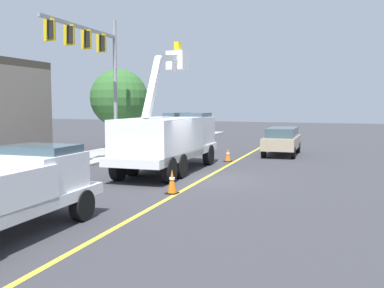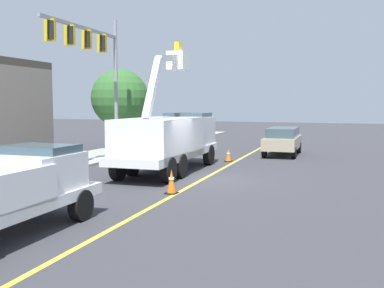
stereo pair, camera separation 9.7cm
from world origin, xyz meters
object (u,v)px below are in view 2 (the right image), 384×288
traffic_cone_mid_front (171,182)px  traffic_signal_mast (95,57)px  service_pickup_truck (1,190)px  utility_bucket_truck (170,137)px  traffic_cone_mid_rear (228,155)px  passing_minivan (283,139)px

traffic_cone_mid_front → traffic_signal_mast: traffic_signal_mast is taller
service_pickup_truck → utility_bucket_truck: bearing=4.5°
traffic_cone_mid_rear → service_pickup_truck: bearing=177.9°
utility_bucket_truck → service_pickup_truck: utility_bucket_truck is taller
service_pickup_truck → traffic_cone_mid_rear: bearing=-2.1°
utility_bucket_truck → service_pickup_truck: size_ratio=1.46×
service_pickup_truck → traffic_cone_mid_front: 6.39m
utility_bucket_truck → passing_minivan: size_ratio=1.70×
utility_bucket_truck → traffic_cone_mid_rear: bearing=-17.6°
passing_minivan → traffic_signal_mast: (-6.99, 8.84, 4.71)m
service_pickup_truck → traffic_cone_mid_front: bearing=-13.5°
utility_bucket_truck → traffic_cone_mid_front: size_ratio=9.66×
traffic_cone_mid_rear → passing_minivan: bearing=-26.2°
traffic_signal_mast → traffic_cone_mid_rear: bearing=-68.1°
utility_bucket_truck → traffic_signal_mast: 6.93m
service_pickup_truck → passing_minivan: size_ratio=1.16×
traffic_cone_mid_front → traffic_signal_mast: (6.45, 7.65, 5.26)m
service_pickup_truck → traffic_signal_mast: (12.63, 6.16, 4.56)m
passing_minivan → traffic_cone_mid_front: bearing=175.0°
service_pickup_truck → traffic_cone_mid_rear: (15.33, -0.57, -0.77)m
utility_bucket_truck → service_pickup_truck: bearing=-175.5°
passing_minivan → traffic_cone_mid_rear: (-4.29, 2.11, -0.62)m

